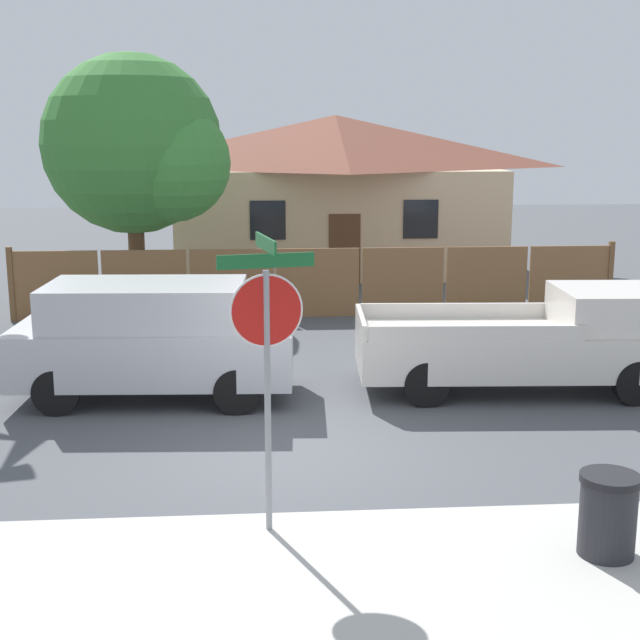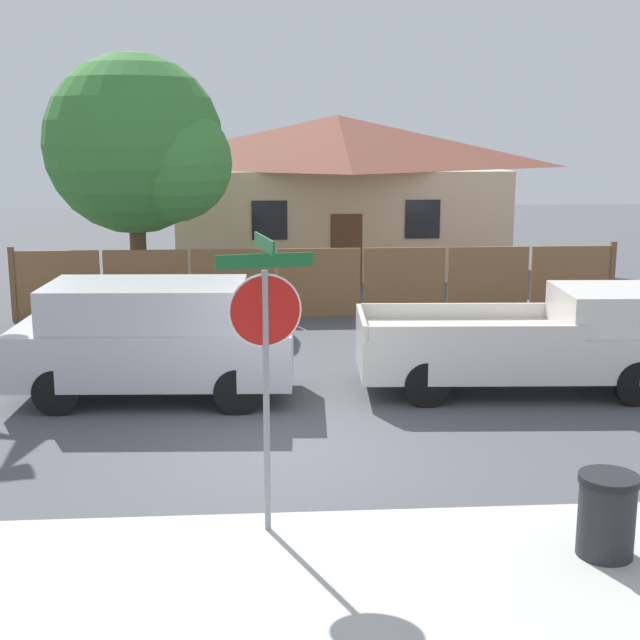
% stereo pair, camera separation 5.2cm
% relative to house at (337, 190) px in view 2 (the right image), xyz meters
% --- Properties ---
extents(ground_plane, '(80.00, 80.00, 0.00)m').
position_rel_house_xyz_m(ground_plane, '(-2.19, -16.49, -2.47)').
color(ground_plane, '#4C4F54').
extents(sidewalk_strip, '(36.00, 3.20, 0.01)m').
position_rel_house_xyz_m(sidewalk_strip, '(-2.19, -20.09, -2.47)').
color(sidewalk_strip, beige).
rests_on(sidewalk_strip, ground).
extents(wooden_fence, '(14.23, 0.12, 1.73)m').
position_rel_house_xyz_m(wooden_fence, '(-1.09, -7.49, -1.66)').
color(wooden_fence, brown).
rests_on(wooden_fence, ground).
extents(house, '(10.44, 6.44, 4.78)m').
position_rel_house_xyz_m(house, '(0.00, 0.00, 0.00)').
color(house, beige).
rests_on(house, ground).
extents(oak_tree, '(4.51, 4.30, 6.15)m').
position_rel_house_xyz_m(oak_tree, '(-5.25, -6.16, 1.42)').
color(oak_tree, brown).
rests_on(oak_tree, ground).
extents(red_suv, '(4.60, 2.18, 1.92)m').
position_rel_house_xyz_m(red_suv, '(-4.25, -13.81, -1.45)').
color(red_suv, '#B7B7BC').
rests_on(red_suv, ground).
extents(orange_pickup, '(5.54, 2.24, 1.74)m').
position_rel_house_xyz_m(orange_pickup, '(2.15, -13.83, -1.63)').
color(orange_pickup, silver).
rests_on(orange_pickup, ground).
extents(stop_sign, '(1.02, 0.92, 3.26)m').
position_rel_house_xyz_m(stop_sign, '(-2.45, -18.90, -0.24)').
color(stop_sign, gray).
rests_on(stop_sign, ground).
extents(trash_bin, '(0.62, 0.62, 0.88)m').
position_rel_house_xyz_m(trash_bin, '(1.03, -19.76, -2.03)').
color(trash_bin, '#28282D').
rests_on(trash_bin, ground).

